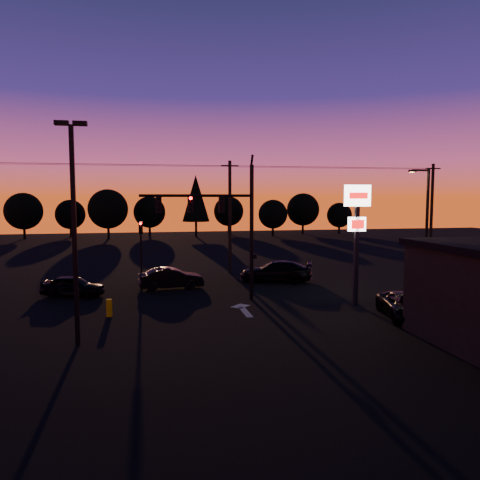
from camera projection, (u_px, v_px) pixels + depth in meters
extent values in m
plane|color=black|center=(240.00, 317.00, 23.83)|extent=(120.00, 120.00, 0.00)
cube|color=beige|center=(246.00, 312.00, 24.91)|extent=(0.35, 2.20, 0.01)
cube|color=beige|center=(240.00, 306.00, 26.27)|extent=(1.20, 1.20, 0.01)
cylinder|color=black|center=(252.00, 233.00, 27.66)|extent=(0.24, 0.24, 8.00)
cylinder|color=black|center=(252.00, 161.00, 27.28)|extent=(0.14, 0.52, 0.76)
cylinder|color=black|center=(197.00, 196.00, 26.82)|extent=(6.50, 0.16, 0.16)
cube|color=black|center=(222.00, 204.00, 27.15)|extent=(0.32, 0.22, 0.95)
sphere|color=black|center=(222.00, 198.00, 26.99)|extent=(0.18, 0.18, 0.18)
sphere|color=black|center=(222.00, 203.00, 27.02)|extent=(0.18, 0.18, 0.18)
sphere|color=black|center=(222.00, 209.00, 27.05)|extent=(0.18, 0.18, 0.18)
cube|color=black|center=(191.00, 204.00, 26.80)|extent=(0.32, 0.22, 0.95)
sphere|color=#FF0705|center=(191.00, 198.00, 26.64)|extent=(0.18, 0.18, 0.18)
sphere|color=black|center=(191.00, 204.00, 26.66)|extent=(0.18, 0.18, 0.18)
sphere|color=black|center=(191.00, 209.00, 26.69)|extent=(0.18, 0.18, 0.18)
cube|color=black|center=(159.00, 204.00, 26.44)|extent=(0.32, 0.22, 0.95)
sphere|color=black|center=(159.00, 198.00, 26.28)|extent=(0.18, 0.18, 0.18)
sphere|color=black|center=(159.00, 204.00, 26.31)|extent=(0.18, 0.18, 0.18)
sphere|color=black|center=(159.00, 209.00, 26.34)|extent=(0.18, 0.18, 0.18)
cube|color=black|center=(255.00, 256.00, 27.83)|extent=(0.22, 0.18, 0.28)
cylinder|color=black|center=(141.00, 257.00, 33.90)|extent=(0.14, 0.14, 3.60)
cube|color=black|center=(141.00, 228.00, 33.71)|extent=(0.30, 0.20, 0.90)
sphere|color=#FF0705|center=(141.00, 224.00, 33.56)|extent=(0.18, 0.18, 0.18)
sphere|color=black|center=(141.00, 227.00, 33.59)|extent=(0.18, 0.18, 0.18)
sphere|color=black|center=(141.00, 231.00, 33.61)|extent=(0.18, 0.18, 0.18)
cube|color=black|center=(75.00, 237.00, 19.01)|extent=(0.18, 0.18, 9.00)
cube|color=black|center=(62.00, 123.00, 18.52)|extent=(0.55, 0.30, 0.18)
cube|color=black|center=(80.00, 123.00, 18.66)|extent=(0.55, 0.30, 0.18)
cube|color=black|center=(356.00, 249.00, 26.39)|extent=(0.22, 0.22, 6.40)
cube|color=white|center=(358.00, 196.00, 26.11)|extent=(1.50, 0.25, 1.20)
cube|color=red|center=(359.00, 196.00, 25.98)|extent=(1.10, 0.02, 0.35)
cube|color=white|center=(357.00, 224.00, 26.26)|extent=(1.00, 0.22, 0.80)
cube|color=red|center=(358.00, 224.00, 26.13)|extent=(0.75, 0.02, 0.50)
cylinder|color=black|center=(427.00, 228.00, 31.60)|extent=(0.20, 0.20, 8.00)
cylinder|color=black|center=(421.00, 170.00, 31.13)|extent=(1.20, 0.14, 0.14)
cube|color=black|center=(413.00, 171.00, 31.01)|extent=(0.50, 0.22, 0.14)
plane|color=#FFB759|center=(412.00, 172.00, 31.02)|extent=(0.35, 0.35, 0.00)
cylinder|color=black|center=(230.00, 217.00, 37.48)|extent=(0.26, 0.26, 9.00)
cube|color=black|center=(230.00, 166.00, 37.10)|extent=(1.40, 0.10, 0.10)
cylinder|color=black|center=(431.00, 216.00, 41.04)|extent=(0.26, 0.26, 9.00)
cube|color=black|center=(433.00, 168.00, 40.66)|extent=(1.40, 0.10, 0.10)
cylinder|color=black|center=(112.00, 164.00, 34.74)|extent=(18.00, 0.02, 0.02)
cylinder|color=black|center=(113.00, 164.00, 35.32)|extent=(18.00, 0.02, 0.02)
cylinder|color=black|center=(113.00, 165.00, 35.91)|extent=(18.00, 0.02, 0.02)
cylinder|color=black|center=(339.00, 167.00, 38.30)|extent=(18.00, 0.02, 0.02)
cylinder|color=black|center=(336.00, 167.00, 38.88)|extent=(18.00, 0.02, 0.02)
cylinder|color=black|center=(333.00, 168.00, 39.47)|extent=(18.00, 0.02, 0.02)
cube|color=black|center=(441.00, 297.00, 22.09)|extent=(2.20, 0.05, 1.60)
cylinder|color=#D6BB00|center=(109.00, 308.00, 23.99)|extent=(0.30, 0.30, 0.90)
cylinder|color=black|center=(25.00, 233.00, 68.20)|extent=(0.36, 0.36, 1.62)
sphere|color=black|center=(24.00, 211.00, 67.90)|extent=(5.36, 5.36, 5.36)
cylinder|color=black|center=(71.00, 232.00, 72.32)|extent=(0.36, 0.36, 1.38)
sphere|color=black|center=(70.00, 214.00, 72.07)|extent=(4.54, 4.54, 4.54)
cylinder|color=black|center=(109.00, 233.00, 68.61)|extent=(0.36, 0.36, 1.75)
sphere|color=black|center=(108.00, 209.00, 68.29)|extent=(5.77, 5.78, 5.78)
cylinder|color=black|center=(150.00, 231.00, 73.72)|extent=(0.36, 0.36, 1.50)
sphere|color=black|center=(149.00, 212.00, 73.44)|extent=(4.95, 4.95, 4.95)
cylinder|color=black|center=(196.00, 229.00, 72.14)|extent=(0.36, 0.36, 2.38)
cone|color=black|center=(196.00, 198.00, 71.70)|extent=(4.18, 4.18, 7.12)
cylinder|color=black|center=(229.00, 229.00, 78.24)|extent=(0.36, 0.36, 1.50)
sphere|color=black|center=(229.00, 211.00, 77.97)|extent=(4.95, 4.95, 4.95)
cylinder|color=black|center=(273.00, 232.00, 73.58)|extent=(0.36, 0.36, 1.38)
sphere|color=black|center=(273.00, 214.00, 73.33)|extent=(4.54, 4.54, 4.54)
cylinder|color=black|center=(303.00, 229.00, 77.68)|extent=(0.36, 0.36, 1.62)
sphere|color=black|center=(303.00, 209.00, 77.39)|extent=(5.36, 5.36, 5.36)
cylinder|color=black|center=(339.00, 230.00, 77.91)|extent=(0.36, 0.36, 1.25)
sphere|color=black|center=(339.00, 215.00, 77.68)|extent=(4.12, 4.12, 4.12)
imported|color=black|center=(73.00, 286.00, 28.81)|extent=(4.10, 2.63, 1.30)
imported|color=black|center=(171.00, 278.00, 31.27)|extent=(4.40, 1.91, 1.41)
imported|color=black|center=(276.00, 271.00, 33.86)|extent=(5.61, 3.69, 1.51)
imported|color=black|center=(406.00, 306.00, 23.59)|extent=(3.03, 4.88, 1.26)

